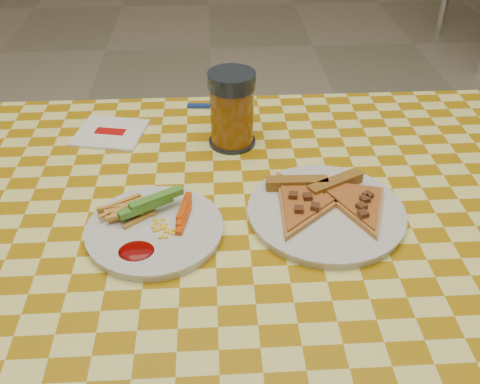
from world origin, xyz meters
name	(u,v)px	position (x,y,z in m)	size (l,w,h in m)	color
table	(216,255)	(0.00, 0.00, 0.68)	(1.28, 0.88, 0.76)	white
plate_left	(155,231)	(-0.09, -0.03, 0.76)	(0.21, 0.21, 0.01)	silver
plate_right	(326,213)	(0.18, 0.00, 0.76)	(0.25, 0.25, 0.01)	silver
fries_veggies	(149,217)	(-0.10, -0.01, 0.78)	(0.16, 0.15, 0.04)	#EEB54B
pizza_slices	(326,200)	(0.18, 0.02, 0.78)	(0.26, 0.23, 0.02)	#C7853D
drink_glass	(232,110)	(0.04, 0.24, 0.83)	(0.09, 0.09, 0.15)	black
napkin	(110,133)	(-0.20, 0.29, 0.76)	(0.15, 0.14, 0.01)	white
fork	(221,106)	(0.02, 0.39, 0.76)	(0.14, 0.03, 0.01)	navy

